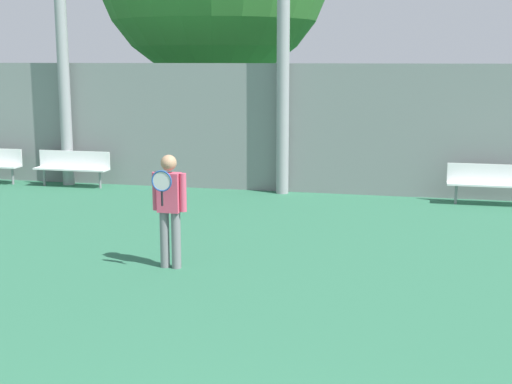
% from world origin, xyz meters
% --- Properties ---
extents(tennis_player, '(0.53, 0.42, 1.71)m').
position_xyz_m(tennis_player, '(-2.08, 6.63, 0.98)').
color(tennis_player, slate).
rests_on(tennis_player, ground_plane).
extents(bench_adjacent_court, '(1.87, 0.40, 0.87)m').
position_xyz_m(bench_adjacent_court, '(-6.77, 12.65, 0.54)').
color(bench_adjacent_court, white).
rests_on(bench_adjacent_court, ground_plane).
extents(bench_by_gate, '(2.02, 0.40, 0.87)m').
position_xyz_m(bench_by_gate, '(3.11, 12.65, 0.54)').
color(bench_by_gate, white).
rests_on(bench_by_gate, ground_plane).
extents(back_fence, '(32.14, 0.06, 2.99)m').
position_xyz_m(back_fence, '(0.00, 13.18, 1.50)').
color(back_fence, gray).
rests_on(back_fence, ground_plane).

